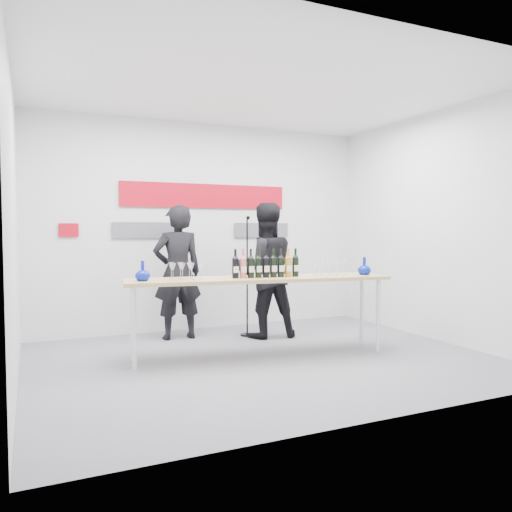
# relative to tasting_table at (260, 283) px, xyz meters

# --- Properties ---
(ground) EXTENTS (5.00, 5.00, 0.00)m
(ground) POSITION_rel_tasting_table_xyz_m (-0.03, -0.16, -0.84)
(ground) COLOR slate
(ground) RESTS_ON ground
(back_wall) EXTENTS (5.00, 0.04, 3.00)m
(back_wall) POSITION_rel_tasting_table_xyz_m (-0.03, 1.84, 0.66)
(back_wall) COLOR silver
(back_wall) RESTS_ON ground
(signage) EXTENTS (3.38, 0.02, 0.79)m
(signage) POSITION_rel_tasting_table_xyz_m (-0.08, 1.81, 0.96)
(signage) COLOR #B10717
(signage) RESTS_ON back_wall
(tasting_table) EXTENTS (3.09, 1.03, 0.91)m
(tasting_table) POSITION_rel_tasting_table_xyz_m (0.00, 0.00, 0.00)
(tasting_table) COLOR tan
(tasting_table) RESTS_ON ground
(wine_bottles) EXTENTS (0.80, 0.19, 0.33)m
(wine_bottles) POSITION_rel_tasting_table_xyz_m (0.06, -0.04, 0.23)
(wine_bottles) COLOR black
(wine_bottles) RESTS_ON tasting_table
(decanter_left) EXTENTS (0.16, 0.16, 0.21)m
(decanter_left) POSITION_rel_tasting_table_xyz_m (-1.31, 0.15, 0.18)
(decanter_left) COLOR #081B95
(decanter_left) RESTS_ON tasting_table
(decanter_right) EXTENTS (0.16, 0.16, 0.21)m
(decanter_right) POSITION_rel_tasting_table_xyz_m (1.29, -0.23, 0.18)
(decanter_right) COLOR #081B95
(decanter_right) RESTS_ON tasting_table
(glasses_left) EXTENTS (0.36, 0.27, 0.18)m
(glasses_left) POSITION_rel_tasting_table_xyz_m (-0.86, 0.11, 0.16)
(glasses_left) COLOR silver
(glasses_left) RESTS_ON tasting_table
(glasses_right) EXTENTS (0.38, 0.27, 0.18)m
(glasses_right) POSITION_rel_tasting_table_xyz_m (0.86, -0.12, 0.16)
(glasses_right) COLOR silver
(glasses_right) RESTS_ON tasting_table
(presenter_left) EXTENTS (0.66, 0.44, 1.78)m
(presenter_left) POSITION_rel_tasting_table_xyz_m (-0.61, 1.27, 0.05)
(presenter_left) COLOR black
(presenter_left) RESTS_ON ground
(presenter_right) EXTENTS (0.97, 0.80, 1.82)m
(presenter_right) POSITION_rel_tasting_table_xyz_m (0.49, 0.90, 0.07)
(presenter_right) COLOR black
(presenter_right) RESTS_ON ground
(mic_stand) EXTENTS (0.19, 0.19, 1.64)m
(mic_stand) POSITION_rel_tasting_table_xyz_m (0.31, 1.06, -0.34)
(mic_stand) COLOR black
(mic_stand) RESTS_ON ground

